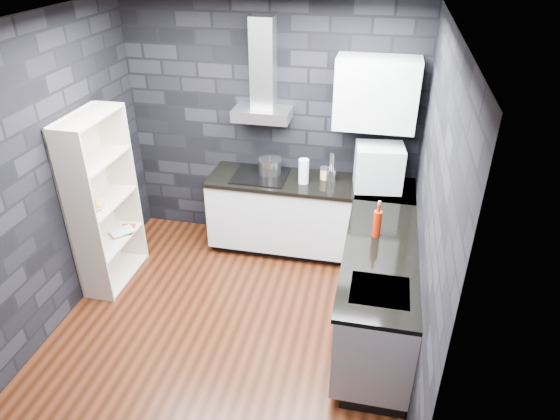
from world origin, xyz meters
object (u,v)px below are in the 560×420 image
(fruit_bowl, at_px, (96,206))
(bookshelf, at_px, (103,203))
(glass_vase, at_px, (304,171))
(utensil_crock, at_px, (331,175))
(appliance_garage, at_px, (378,168))
(red_bottle, at_px, (377,224))
(storage_jar, at_px, (325,174))
(pot, at_px, (270,167))

(fruit_bowl, bearing_deg, bookshelf, 90.00)
(glass_vase, distance_m, utensil_crock, 0.30)
(appliance_garage, bearing_deg, utensil_crock, 167.07)
(fruit_bowl, bearing_deg, appliance_garage, 21.55)
(glass_vase, distance_m, fruit_bowl, 2.10)
(red_bottle, bearing_deg, appliance_garage, 92.25)
(glass_vase, relative_size, appliance_garage, 0.56)
(utensil_crock, height_order, bookshelf, bookshelf)
(utensil_crock, xyz_separation_m, bookshelf, (-2.13, -0.95, -0.07))
(glass_vase, bearing_deg, red_bottle, -48.10)
(storage_jar, bearing_deg, fruit_bowl, -151.38)
(pot, bearing_deg, glass_vase, -19.83)
(utensil_crock, distance_m, bookshelf, 2.33)
(fruit_bowl, bearing_deg, glass_vase, 27.91)
(bookshelf, bearing_deg, red_bottle, 18.79)
(pot, xyz_separation_m, glass_vase, (0.40, -0.14, 0.05))
(glass_vase, xyz_separation_m, bookshelf, (-1.85, -0.85, -0.13))
(pot, distance_m, utensil_crock, 0.68)
(pot, bearing_deg, appliance_garage, -4.51)
(glass_vase, relative_size, bookshelf, 0.15)
(glass_vase, distance_m, bookshelf, 2.04)
(glass_vase, relative_size, utensil_crock, 1.98)
(glass_vase, distance_m, appliance_garage, 0.77)
(appliance_garage, bearing_deg, glass_vase, 176.75)
(pot, relative_size, red_bottle, 1.00)
(pot, xyz_separation_m, red_bottle, (1.20, -1.04, 0.04))
(utensil_crock, distance_m, fruit_bowl, 2.39)
(utensil_crock, bearing_deg, appliance_garage, -5.83)
(bookshelf, bearing_deg, fruit_bowl, -70.23)
(appliance_garage, bearing_deg, red_bottle, -94.84)
(glass_vase, bearing_deg, bookshelf, -155.43)
(bookshelf, bearing_deg, pot, 53.96)
(glass_vase, xyz_separation_m, fruit_bowl, (-1.85, -0.98, -0.10))
(bookshelf, distance_m, fruit_bowl, 0.14)
(glass_vase, xyz_separation_m, storage_jar, (0.20, 0.14, -0.07))
(storage_jar, bearing_deg, utensil_crock, -28.85)
(pot, relative_size, storage_jar, 2.10)
(utensil_crock, height_order, appliance_garage, appliance_garage)
(appliance_garage, xyz_separation_m, fruit_bowl, (-2.62, -1.03, -0.19))
(glass_vase, bearing_deg, pot, 160.17)
(pot, relative_size, appliance_garage, 0.52)
(pot, distance_m, bookshelf, 1.76)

